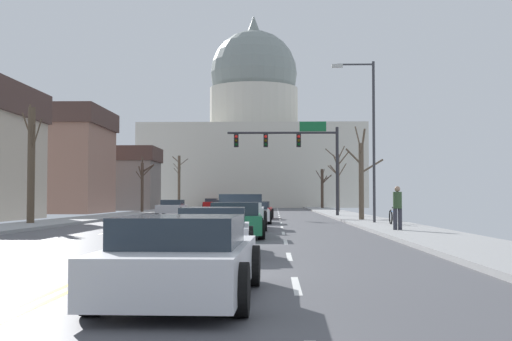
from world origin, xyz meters
The scene contains 24 objects.
ground centered at (0.00, 0.00, 0.02)m, with size 20.00×180.00×0.20m.
signal_gantry centered at (4.76, 17.94, 4.94)m, with size 7.91×0.41×6.67m.
street_lamp_right centered at (7.93, 4.47, 4.96)m, with size 2.19×0.24×8.20m.
capitol_building centered at (0.00, 71.40, 9.69)m, with size 31.78×20.68×29.18m.
sedan_near_00 centered at (2.01, 14.42, 0.54)m, with size 2.15×4.55×1.15m.
sedan_near_01 centered at (1.92, 7.06, 0.55)m, with size 2.18×4.57×1.15m.
pickup_truck_near_02 centered at (1.65, 0.07, 0.70)m, with size 2.40×5.67×1.54m.
sedan_near_03 centered at (1.78, -6.11, 0.57)m, with size 2.16×4.29×1.23m.
sedan_near_04 centered at (1.67, -13.16, 0.55)m, with size 2.06×4.39×1.15m.
sedan_near_05 centered at (1.91, -20.39, 0.55)m, with size 2.04×4.47×1.14m.
sedan_oncoming_00 centered at (-5.23, 24.89, 0.57)m, with size 2.15×4.72×1.21m.
sedan_oncoming_01 centered at (-1.79, 33.99, 0.56)m, with size 2.14×4.42×1.17m.
sedan_oncoming_02 centered at (-2.01, 43.98, 0.56)m, with size 2.14×4.41×1.22m.
sedan_oncoming_03 centered at (-5.15, 57.97, 0.61)m, with size 1.96×4.65×1.28m.
flank_building_00 centered at (-15.69, 44.15, 3.52)m, with size 11.85×6.83×6.95m.
flank_building_01 centered at (-18.97, 30.74, 4.79)m, with size 13.61×10.18×9.46m.
bare_tree_00 centered at (8.93, 51.54, 2.66)m, with size 1.93×2.67×4.69m.
bare_tree_01 centered at (-8.56, 29.49, 2.67)m, with size 1.65×2.01×5.03m.
bare_tree_02 centered at (8.14, 8.93, 2.61)m, with size 2.24×2.25×5.44m.
bare_tree_03 centered at (-8.89, 3.17, 3.10)m, with size 1.53×1.36×5.94m.
bare_tree_04 centered at (8.95, 31.73, 3.15)m, with size 2.06×2.52×5.92m.
bare_tree_05 centered at (-8.78, 53.59, 3.51)m, with size 2.14×2.16×6.49m.
pedestrian_00 centered at (7.93, -3.42, 1.08)m, with size 0.35×0.34×1.70m.
bicycle_parked centered at (8.63, 1.68, 0.49)m, with size 0.12×1.77×0.85m.
Camera 1 is at (3.16, -29.56, 1.39)m, focal length 47.00 mm.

